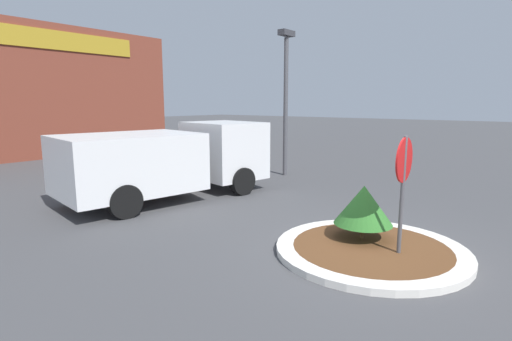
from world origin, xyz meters
name	(u,v)px	position (x,y,z in m)	size (l,w,h in m)	color
ground_plane	(370,253)	(0.00, 0.00, 0.00)	(120.00, 120.00, 0.00)	#474749
traffic_island	(371,250)	(0.00, 0.00, 0.06)	(3.44, 3.44, 0.12)	silver
stop_sign	(403,175)	(0.02, -0.50, 1.51)	(0.77, 0.07, 2.17)	#4C4C51
island_shrub	(364,205)	(0.33, 0.31, 0.79)	(1.11, 1.11, 1.04)	brown
utility_truck	(168,159)	(0.50, 6.25, 1.15)	(6.17, 3.26, 2.11)	white
storefront_building	(6,92)	(1.59, 20.22, 3.24)	(15.36, 6.07, 6.47)	brown
light_pole	(286,90)	(5.62, 5.72, 3.16)	(0.70, 0.30, 5.26)	#4C4C51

